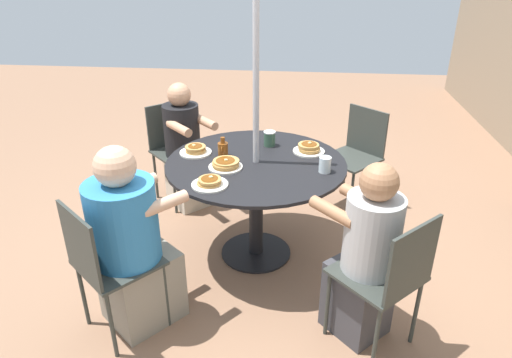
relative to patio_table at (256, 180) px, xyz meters
name	(u,v)px	position (x,y,z in m)	size (l,w,h in m)	color
ground_plane	(256,253)	(0.00, 0.00, -0.62)	(12.00, 12.00, 0.00)	#8C664C
patio_table	(256,180)	(0.00, 0.00, 0.00)	(1.25, 1.25, 0.76)	black
umbrella_pole	(256,107)	(0.00, 0.00, 0.53)	(0.04, 0.04, 2.30)	#ADADB2
patio_chair_north	(105,261)	(0.89, -0.75, -0.11)	(0.58, 0.58, 0.87)	#333833
diner_north	(132,248)	(0.76, -0.64, -0.10)	(0.60, 0.59, 1.16)	gray
patio_chair_east	(389,275)	(0.84, 0.80, -0.11)	(0.58, 0.58, 0.87)	#333833
diner_east	(365,259)	(0.72, 0.69, -0.10)	(0.53, 0.53, 1.11)	#3D3D42
patio_chair_south	(357,151)	(-0.86, 0.79, -0.11)	(0.58, 0.58, 0.87)	#333833
patio_chair_west	(175,145)	(-0.83, -0.81, -0.11)	(0.58, 0.58, 0.87)	#333833
diner_west	(185,151)	(-0.71, -0.70, -0.11)	(0.53, 0.53, 1.10)	beige
pancake_plate_a	(226,164)	(0.12, -0.19, 0.16)	(0.23, 0.23, 0.07)	silver
pancake_plate_b	(309,149)	(-0.21, 0.36, 0.17)	(0.23, 0.23, 0.07)	silver
pancake_plate_c	(196,150)	(-0.11, -0.45, 0.16)	(0.23, 0.23, 0.07)	silver
pancake_plate_d	(210,183)	(0.39, -0.25, 0.16)	(0.23, 0.23, 0.06)	silver
syrup_bottle	(223,149)	(-0.07, -0.24, 0.19)	(0.09, 0.07, 0.14)	brown
coffee_cup	(270,139)	(-0.30, 0.07, 0.20)	(0.09, 0.09, 0.11)	#33513D
drinking_glass_a	(325,165)	(0.11, 0.47, 0.19)	(0.08, 0.08, 0.10)	silver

